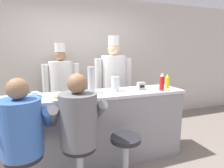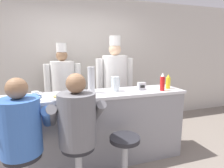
# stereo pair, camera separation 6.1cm
# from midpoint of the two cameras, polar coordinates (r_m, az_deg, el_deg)

# --- Properties ---
(wall_back) EXTENTS (10.00, 0.06, 2.70)m
(wall_back) POSITION_cam_midpoint_polar(r_m,az_deg,el_deg) (4.06, -10.59, 6.28)
(wall_back) COLOR beige
(wall_back) RESTS_ON ground_plane
(diner_counter) EXTENTS (2.52, 0.55, 1.04)m
(diner_counter) POSITION_cam_midpoint_polar(r_m,az_deg,el_deg) (2.77, -4.64, -13.22)
(diner_counter) COLOR gray
(diner_counter) RESTS_ON ground_plane
(ketchup_bottle_red) EXTENTS (0.07, 0.07, 0.26)m
(ketchup_bottle_red) POSITION_cam_midpoint_polar(r_m,az_deg,el_deg) (2.84, 14.37, 0.56)
(ketchup_bottle_red) COLOR red
(ketchup_bottle_red) RESTS_ON diner_counter
(mustard_bottle_yellow) EXTENTS (0.07, 0.07, 0.22)m
(mustard_bottle_yellow) POSITION_cam_midpoint_polar(r_m,az_deg,el_deg) (3.03, 15.93, 0.72)
(mustard_bottle_yellow) COLOR yellow
(mustard_bottle_yellow) RESTS_ON diner_counter
(hot_sauce_bottle_orange) EXTENTS (0.03, 0.03, 0.16)m
(hot_sauce_bottle_orange) POSITION_cam_midpoint_polar(r_m,az_deg,el_deg) (2.96, 14.41, 0.07)
(hot_sauce_bottle_orange) COLOR orange
(hot_sauce_bottle_orange) RESTS_ON diner_counter
(water_pitcher_clear) EXTENTS (0.13, 0.11, 0.21)m
(water_pitcher_clear) POSITION_cam_midpoint_polar(r_m,az_deg,el_deg) (2.70, 0.25, 0.04)
(water_pitcher_clear) COLOR silver
(water_pitcher_clear) RESTS_ON diner_counter
(breakfast_plate) EXTENTS (0.27, 0.27, 0.05)m
(breakfast_plate) POSITION_cam_midpoint_polar(r_m,az_deg,el_deg) (2.38, -16.73, -4.10)
(breakfast_plate) COLOR white
(breakfast_plate) RESTS_ON diner_counter
(cereal_bowl) EXTENTS (0.16, 0.16, 0.06)m
(cereal_bowl) POSITION_cam_midpoint_polar(r_m,az_deg,el_deg) (2.37, -30.53, -4.82)
(cereal_bowl) COLOR #4C7FB7
(cereal_bowl) RESTS_ON diner_counter
(coffee_mug_blue) EXTENTS (0.12, 0.08, 0.08)m
(coffee_mug_blue) POSITION_cam_midpoint_polar(r_m,az_deg,el_deg) (2.36, -23.15, -3.92)
(coffee_mug_blue) COLOR #4C7AB2
(coffee_mug_blue) RESTS_ON diner_counter
(coffee_mug_white) EXTENTS (0.13, 0.09, 0.08)m
(coffee_mug_white) POSITION_cam_midpoint_polar(r_m,az_deg,el_deg) (2.50, -22.89, -3.15)
(coffee_mug_white) COLOR white
(coffee_mug_white) RESTS_ON diner_counter
(cup_stack_steel) EXTENTS (0.11, 0.11, 0.36)m
(cup_stack_steel) POSITION_cam_midpoint_polar(r_m,az_deg,el_deg) (2.59, -7.01, 1.22)
(cup_stack_steel) COLOR #B7BABF
(cup_stack_steel) RESTS_ON diner_counter
(napkin_dispenser_chrome) EXTENTS (0.11, 0.07, 0.12)m
(napkin_dispenser_chrome) POSITION_cam_midpoint_polar(r_m,az_deg,el_deg) (2.82, 8.24, -0.61)
(napkin_dispenser_chrome) COLOR silver
(napkin_dispenser_chrome) RESTS_ON diner_counter
(diner_seated_blue) EXTENTS (0.60, 0.59, 1.37)m
(diner_seated_blue) POSITION_cam_midpoint_polar(r_m,az_deg,el_deg) (2.12, -26.48, -12.72)
(diner_seated_blue) COLOR #B2B5BA
(diner_seated_blue) RESTS_ON ground_plane
(diner_seated_grey) EXTENTS (0.62, 0.61, 1.39)m
(diner_seated_grey) POSITION_cam_midpoint_polar(r_m,az_deg,el_deg) (2.11, -11.13, -11.55)
(diner_seated_grey) COLOR #B2B5BA
(diner_seated_grey) RESTS_ON ground_plane
(empty_stool_round) EXTENTS (0.37, 0.37, 0.60)m
(empty_stool_round) POSITION_cam_midpoint_polar(r_m,az_deg,el_deg) (2.41, 3.37, -19.97)
(empty_stool_round) COLOR #B2B5BA
(empty_stool_round) RESTS_ON ground_plane
(cook_in_whites_near) EXTENTS (0.68, 0.44, 1.75)m
(cook_in_whites_near) POSITION_cam_midpoint_polar(r_m,az_deg,el_deg) (3.70, -15.53, -0.34)
(cook_in_whites_near) COLOR #232328
(cook_in_whites_near) RESTS_ON ground_plane
(cook_in_whites_far) EXTENTS (0.73, 0.47, 1.88)m
(cook_in_whites_far) POSITION_cam_midpoint_polar(r_m,az_deg,el_deg) (3.58, 0.02, 0.84)
(cook_in_whites_far) COLOR #232328
(cook_in_whites_far) RESTS_ON ground_plane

